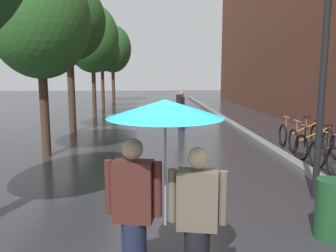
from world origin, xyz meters
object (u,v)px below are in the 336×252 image
object	(u,v)px
street_tree_1	(40,21)
street_tree_4	(102,52)
street_tree_2	(68,22)
parked_bicycle_4	(320,146)
street_tree_3	(92,39)
couple_under_umbrella	(165,168)
parked_bicycle_5	(311,140)
parked_bicycle_6	(299,134)
litter_bin	(331,209)
street_tree_5	(112,49)
pedestrian_walking_midground	(181,109)
street_lamp_post	(324,55)
parked_bicycle_3	(336,153)

from	to	relation	value
street_tree_1	street_tree_4	distance (m)	12.63
street_tree_2	parked_bicycle_4	xyz separation A→B (m)	(7.48, -4.66, -3.79)
street_tree_3	couple_under_umbrella	world-z (taller)	street_tree_3
parked_bicycle_5	parked_bicycle_6	distance (m)	0.87
parked_bicycle_6	litter_bin	world-z (taller)	parked_bicycle_6
street_tree_3	street_tree_5	xyz separation A→B (m)	(0.12, 8.83, 0.04)
street_tree_4	parked_bicycle_4	bearing A→B (deg)	-61.12
litter_bin	pedestrian_walking_midground	world-z (taller)	pedestrian_walking_midground
street_tree_5	street_lamp_post	world-z (taller)	street_tree_5
street_tree_2	pedestrian_walking_midground	world-z (taller)	street_tree_2
street_tree_3	street_lamp_post	xyz separation A→B (m)	(5.89, -12.13, -1.34)
street_tree_3	street_tree_4	world-z (taller)	street_tree_3
parked_bicycle_6	street_lamp_post	bearing A→B (deg)	-110.23
street_tree_2	parked_bicycle_6	size ratio (longest dim) A/B	5.05
street_tree_2	pedestrian_walking_midground	bearing A→B (deg)	2.74
street_tree_2	parked_bicycle_3	bearing A→B (deg)	-35.74
street_tree_4	couple_under_umbrella	world-z (taller)	street_tree_4
couple_under_umbrella	litter_bin	distance (m)	2.86
street_tree_2	couple_under_umbrella	distance (m)	10.97
couple_under_umbrella	street_lamp_post	distance (m)	4.18
parked_bicycle_6	parked_bicycle_3	bearing A→B (deg)	-93.63
parked_bicycle_4	parked_bicycle_6	distance (m)	1.73
street_tree_1	parked_bicycle_6	distance (m)	8.33
street_lamp_post	street_tree_4	bearing A→B (deg)	110.17
street_tree_4	parked_bicycle_5	size ratio (longest dim) A/B	4.32
street_tree_1	street_lamp_post	size ratio (longest dim) A/B	1.16
street_tree_4	street_tree_5	bearing A→B (deg)	87.65
parked_bicycle_5	pedestrian_walking_midground	xyz separation A→B (m)	(-3.41, 4.02, 0.47)
street_tree_3	parked_bicycle_5	bearing A→B (deg)	-48.57
parked_bicycle_6	couple_under_umbrella	size ratio (longest dim) A/B	0.54
street_tree_5	parked_bicycle_4	distance (m)	19.91
parked_bicycle_3	parked_bicycle_6	world-z (taller)	same
street_tree_5	couple_under_umbrella	distance (m)	23.99
street_tree_4	parked_bicycle_5	bearing A→B (deg)	-58.97
litter_bin	couple_under_umbrella	bearing A→B (deg)	-153.57
street_tree_1	street_tree_2	distance (m)	3.87
street_tree_5	street_lamp_post	distance (m)	21.79
street_lamp_post	couple_under_umbrella	bearing A→B (deg)	-137.23
street_lamp_post	street_tree_5	bearing A→B (deg)	105.38
street_tree_1	litter_bin	xyz separation A→B (m)	(5.41, -5.12, -3.24)
street_tree_1	street_tree_3	bearing A→B (deg)	89.67
parked_bicycle_4	street_tree_3	bearing A→B (deg)	128.14
street_tree_4	pedestrian_walking_midground	world-z (taller)	street_tree_4
street_tree_1	parked_bicycle_6	world-z (taller)	street_tree_1
couple_under_umbrella	street_tree_3	bearing A→B (deg)	101.25
street_tree_1	street_lamp_post	bearing A→B (deg)	-31.26
street_tree_4	parked_bicycle_6	bearing A→B (deg)	-57.02
street_tree_2	parked_bicycle_4	bearing A→B (deg)	-31.94
street_tree_2	street_lamp_post	xyz separation A→B (m)	(6.02, -7.44, -1.54)
street_tree_1	couple_under_umbrella	xyz separation A→B (m)	(3.00, -6.32, -2.27)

